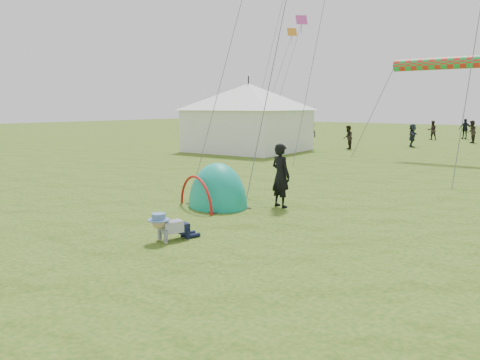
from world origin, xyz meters
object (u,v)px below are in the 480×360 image
Objects in this scene: popup_tent at (218,206)px; standing_adult at (281,176)px; event_marquee at (248,115)px; crawling_toddler at (169,226)px.

popup_tent is 2.01m from standing_adult.
standing_adult is 17.00m from event_marquee.
popup_tent is 17.03m from event_marquee.
standing_adult is 0.27× the size of event_marquee.
standing_adult reaches higher than popup_tent.
crawling_toddler is at bearing -61.72° from event_marquee.
standing_adult is at bearing 107.42° from crawling_toddler.
popup_tent reaches higher than crawling_toddler.
event_marquee reaches higher than popup_tent.
standing_adult reaches higher than crawling_toddler.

